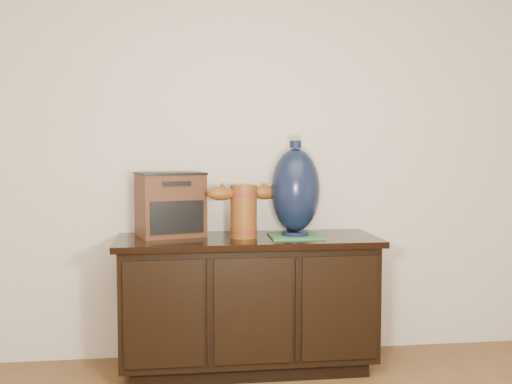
{
  "coord_description": "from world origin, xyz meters",
  "views": [
    {
      "loc": [
        -0.38,
        -1.09,
        1.24
      ],
      "look_at": [
        0.04,
        2.18,
        1.01
      ],
      "focal_mm": 42.0,
      "sensor_mm": 36.0,
      "label": 1
    }
  ],
  "objects": [
    {
      "name": "room",
      "position": [
        0.0,
        0.0,
        1.3
      ],
      "size": [
        5.0,
        5.0,
        5.0
      ],
      "color": "brown",
      "rests_on": "ground"
    },
    {
      "name": "terracotta_vessel",
      "position": [
        -0.02,
        2.21,
        0.92
      ],
      "size": [
        0.42,
        0.18,
        0.3
      ],
      "rotation": [
        0.0,
        0.0,
        0.18
      ],
      "color": "brown",
      "rests_on": "sideboard"
    },
    {
      "name": "green_mat",
      "position": [
        0.27,
        2.21,
        0.76
      ],
      "size": [
        0.29,
        0.29,
        0.01
      ],
      "primitive_type": "cube",
      "rotation": [
        0.0,
        0.0,
        -0.02
      ],
      "color": "#316E38",
      "rests_on": "sideboard"
    },
    {
      "name": "lamp_base",
      "position": [
        0.27,
        2.21,
        1.02
      ],
      "size": [
        0.28,
        0.28,
        0.53
      ],
      "rotation": [
        0.0,
        0.0,
        -0.02
      ],
      "color": "black",
      "rests_on": "green_mat"
    },
    {
      "name": "spray_can",
      "position": [
        0.26,
        2.3,
        0.84
      ],
      "size": [
        0.06,
        0.06,
        0.16
      ],
      "color": "#5A0F14",
      "rests_on": "sideboard"
    },
    {
      "name": "sideboard",
      "position": [
        0.0,
        2.23,
        0.39
      ],
      "size": [
        1.46,
        0.56,
        0.75
      ],
      "color": "black",
      "rests_on": "ground"
    },
    {
      "name": "tv_radio",
      "position": [
        -0.43,
        2.35,
        0.94
      ],
      "size": [
        0.43,
        0.38,
        0.36
      ],
      "rotation": [
        0.0,
        0.0,
        0.28
      ],
      "color": "#432210",
      "rests_on": "sideboard"
    }
  ]
}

